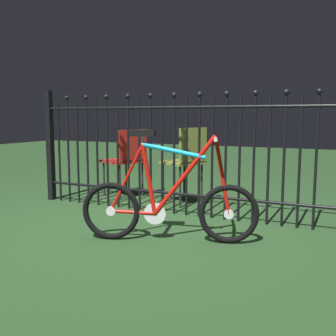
{
  "coord_description": "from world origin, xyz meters",
  "views": [
    {
      "loc": [
        1.69,
        -2.95,
        1.01
      ],
      "look_at": [
        0.18,
        0.21,
        0.55
      ],
      "focal_mm": 42.02,
      "sensor_mm": 36.0,
      "label": 1
    }
  ],
  "objects": [
    {
      "name": "chair_red",
      "position": [
        -0.88,
        1.24,
        0.52
      ],
      "size": [
        0.57,
        0.57,
        0.85
      ],
      "color": "black",
      "rests_on": "ground"
    },
    {
      "name": "iron_fence",
      "position": [
        -0.06,
        0.7,
        0.66
      ],
      "size": [
        3.33,
        0.07,
        1.32
      ],
      "color": "black",
      "rests_on": "ground"
    },
    {
      "name": "chair_olive",
      "position": [
        -0.03,
        1.14,
        0.55
      ],
      "size": [
        0.54,
        0.54,
        0.89
      ],
      "color": "black",
      "rests_on": "ground"
    },
    {
      "name": "ground_plane",
      "position": [
        0.0,
        0.0,
        0.0
      ],
      "size": [
        20.0,
        20.0,
        0.0
      ],
      "primitive_type": "plane",
      "color": "#203C1D"
    },
    {
      "name": "bicycle",
      "position": [
        0.36,
        -0.15,
        0.31
      ],
      "size": [
        1.37,
        0.57,
        0.9
      ],
      "color": "black",
      "rests_on": "ground"
    }
  ]
}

